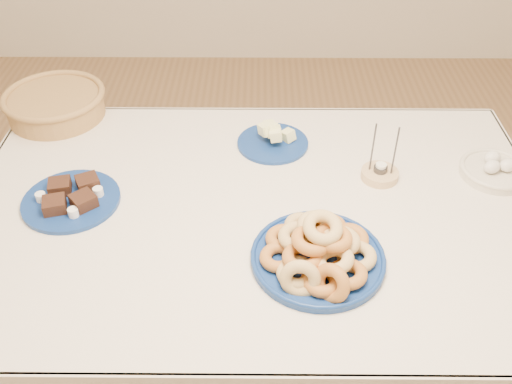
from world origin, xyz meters
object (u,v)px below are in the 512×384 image
at_px(wicker_basket, 55,103).
at_px(egg_bowl, 495,170).
at_px(dining_table, 256,234).
at_px(brownie_plate, 71,198).
at_px(donut_platter, 318,252).
at_px(melon_plate, 273,138).
at_px(candle_holder, 380,173).

relative_size(wicker_basket, egg_bowl, 1.32).
height_order(dining_table, brownie_plate, brownie_plate).
height_order(donut_platter, egg_bowl, donut_platter).
xyz_separation_m(wicker_basket, egg_bowl, (1.44, -0.34, -0.03)).
height_order(melon_plate, candle_holder, candle_holder).
relative_size(melon_plate, candle_holder, 1.62).
bearing_deg(brownie_plate, melon_plate, 27.25).
distance_m(dining_table, donut_platter, 0.31).
relative_size(donut_platter, melon_plate, 1.44).
bearing_deg(egg_bowl, brownie_plate, -173.79).
bearing_deg(melon_plate, candle_holder, -29.20).
bearing_deg(candle_holder, wicker_basket, 161.93).
relative_size(candle_holder, egg_bowl, 0.69).
distance_m(dining_table, brownie_plate, 0.55).
height_order(brownie_plate, egg_bowl, egg_bowl).
relative_size(melon_plate, egg_bowl, 1.12).
height_order(wicker_basket, egg_bowl, wicker_basket).
distance_m(wicker_basket, candle_holder, 1.15).
bearing_deg(wicker_basket, candle_holder, -18.07).
distance_m(dining_table, melon_plate, 0.35).
xyz_separation_m(donut_platter, brownie_plate, (-0.70, 0.24, -0.02)).
xyz_separation_m(donut_platter, melon_plate, (-0.11, 0.54, -0.02)).
relative_size(wicker_basket, candle_holder, 1.91).
bearing_deg(wicker_basket, melon_plate, -12.81).
height_order(brownie_plate, wicker_basket, wicker_basket).
height_order(dining_table, melon_plate, melon_plate).
distance_m(brownie_plate, candle_holder, 0.92).
xyz_separation_m(dining_table, melon_plate, (0.05, 0.32, 0.13)).
height_order(wicker_basket, candle_holder, candle_holder).
xyz_separation_m(melon_plate, candle_holder, (0.32, -0.18, -0.01)).
xyz_separation_m(melon_plate, brownie_plate, (-0.59, -0.30, -0.01)).
relative_size(donut_platter, candle_holder, 2.33).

